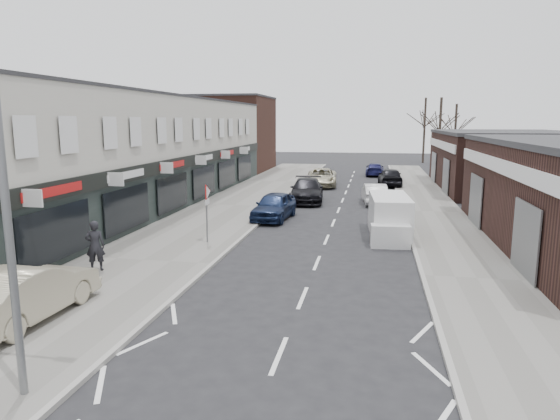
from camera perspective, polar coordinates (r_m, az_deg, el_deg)
The scene contains 20 objects.
ground at distance 10.70m, azimuth -2.25°, elevation -20.95°, with size 160.00×160.00×0.00m, color black.
pavement_left at distance 32.62m, azimuth -5.20°, elevation 0.48°, with size 5.50×64.00×0.12m, color slate.
pavement_right at distance 31.62m, azimuth 17.16°, elevation -0.25°, with size 3.50×64.00×0.12m, color slate.
shop_terrace_left at distance 32.47m, azimuth -18.14°, elevation 6.17°, with size 8.00×41.00×7.10m, color beige.
brick_block_far at distance 56.15m, azimuth -5.52°, elevation 8.56°, with size 8.00×10.00×8.00m, color #42241C.
right_unit_far at distance 44.29m, azimuth 24.33°, elevation 5.02°, with size 10.00×16.00×4.50m, color #331B17.
tree_far_a at distance 57.61m, azimuth 17.55°, elevation 4.19°, with size 3.60×3.60×8.00m, color #382D26, non-canonical shape.
tree_far_b at distance 63.86m, azimuth 19.16°, elevation 4.64°, with size 3.60×3.60×7.50m, color #382D26, non-canonical shape.
tree_far_c at distance 69.44m, azimuth 16.00°, elevation 5.21°, with size 3.60×3.60×8.50m, color #382D26, non-canonical shape.
street_lamp at distance 10.51m, azimuth -28.41°, elevation 3.99°, with size 2.23×0.22×8.00m.
warning_sign at distance 22.39m, azimuth -8.33°, elevation 1.51°, with size 0.12×0.80×2.70m.
white_van at distance 24.72m, azimuth 12.39°, elevation -0.81°, with size 2.06×5.13×1.95m.
sedan_on_pavement at distance 15.52m, azimuth -26.90°, elevation -8.39°, with size 1.61×4.63×1.52m, color #B1A88E.
pedestrian at distance 19.38m, azimuth -20.37°, elevation -3.84°, with size 0.68×0.45×1.86m, color black.
parked_car_left_a at distance 28.25m, azimuth -0.68°, elevation 0.46°, with size 1.81×4.50×1.53m, color #14203F.
parked_car_left_b at distance 34.47m, azimuth 3.08°, elevation 2.26°, with size 2.22×5.46×1.58m, color black.
parked_car_left_c at distance 42.81m, azimuth 4.76°, elevation 3.73°, with size 2.51×5.44×1.51m, color #AFA88C.
parked_car_right_a at distance 34.27m, azimuth 10.76°, elevation 1.86°, with size 1.44×4.14×1.36m, color silver.
parked_car_right_b at distance 43.84m, azimuth 12.48°, elevation 3.72°, with size 1.86×4.61×1.57m, color black.
parked_car_right_c at distance 51.92m, azimuth 10.78°, elevation 4.58°, with size 1.78×4.37×1.27m, color #161746.
Camera 1 is at (2.08, -8.92, 5.53)m, focal length 32.00 mm.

